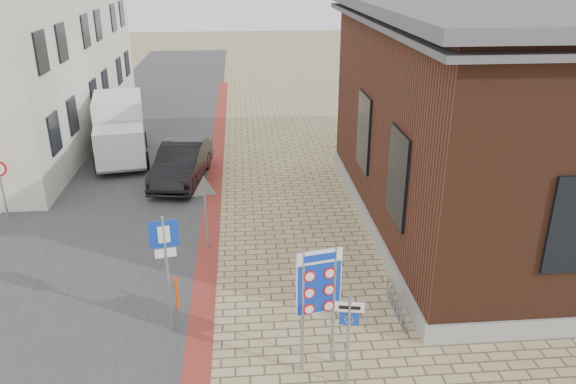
{
  "coord_description": "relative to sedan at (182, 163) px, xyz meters",
  "views": [
    {
      "loc": [
        -0.92,
        -8.86,
        7.86
      ],
      "look_at": [
        0.26,
        4.71,
        2.2
      ],
      "focal_mm": 35.0,
      "sensor_mm": 36.0,
      "label": 1
    }
  ],
  "objects": [
    {
      "name": "ground",
      "position": [
        3.2,
        -11.45,
        -0.73
      ],
      "size": [
        120.0,
        120.0,
        0.0
      ],
      "primitive_type": "plane",
      "color": "tan",
      "rests_on": "ground"
    },
    {
      "name": "road_strip",
      "position": [
        -2.3,
        3.55,
        -0.72
      ],
      "size": [
        7.0,
        60.0,
        0.02
      ],
      "primitive_type": "cube",
      "color": "#38383A",
      "rests_on": "ground"
    },
    {
      "name": "curb_strip",
      "position": [
        1.2,
        -1.45,
        -0.72
      ],
      "size": [
        0.6,
        40.0,
        0.02
      ],
      "primitive_type": "cube",
      "color": "maroon",
      "rests_on": "ground"
    },
    {
      "name": "brick_building",
      "position": [
        12.19,
        -4.45,
        2.75
      ],
      "size": [
        13.0,
        13.0,
        6.8
      ],
      "color": "gray",
      "rests_on": "ground"
    },
    {
      "name": "townhouse_mid",
      "position": [
        -7.79,
        6.55,
        3.83
      ],
      "size": [
        7.4,
        6.4,
        9.1
      ],
      "color": "white",
      "rests_on": "ground"
    },
    {
      "name": "townhouse_far",
      "position": [
        -7.79,
        12.55,
        3.43
      ],
      "size": [
        7.4,
        6.4,
        8.3
      ],
      "color": "white",
      "rests_on": "ground"
    },
    {
      "name": "bike_rack",
      "position": [
        5.85,
        -9.25,
        -0.47
      ],
      "size": [
        0.08,
        1.8,
        0.6
      ],
      "color": "slate",
      "rests_on": "ground"
    },
    {
      "name": "sedan",
      "position": [
        0.0,
        0.0,
        0.0
      ],
      "size": [
        2.2,
        4.64,
        1.47
      ],
      "primitive_type": "imported",
      "rotation": [
        0.0,
        0.0,
        -0.15
      ],
      "color": "black",
      "rests_on": "ground"
    },
    {
      "name": "box_truck",
      "position": [
        -2.77,
        2.88,
        0.58
      ],
      "size": [
        2.73,
        5.12,
        2.54
      ],
      "rotation": [
        0.0,
        0.0,
        0.17
      ],
      "color": "slate",
      "rests_on": "ground"
    },
    {
      "name": "border_sign",
      "position": [
        3.7,
        -10.95,
        1.22
      ],
      "size": [
        0.92,
        0.24,
        2.73
      ],
      "rotation": [
        0.0,
        0.0,
        0.21
      ],
      "color": "gray",
      "rests_on": "ground"
    },
    {
      "name": "essen_sign",
      "position": [
        4.2,
        -11.58,
        0.61
      ],
      "size": [
        0.56,
        0.15,
        2.07
      ],
      "rotation": [
        0.0,
        0.0,
        -0.19
      ],
      "color": "gray",
      "rests_on": "ground"
    },
    {
      "name": "parking_sign",
      "position": [
        0.57,
        -9.45,
        1.24
      ],
      "size": [
        0.63,
        0.16,
        2.86
      ],
      "rotation": [
        0.0,
        0.0,
        0.19
      ],
      "color": "gray",
      "rests_on": "ground"
    },
    {
      "name": "yield_sign",
      "position": [
        1.2,
        -5.57,
        0.97
      ],
      "size": [
        0.8,
        0.18,
        2.25
      ],
      "rotation": [
        0.0,
        0.0,
        0.15
      ],
      "color": "gray",
      "rests_on": "ground"
    },
    {
      "name": "speed_sign",
      "position": [
        -5.19,
        -3.45,
        0.71
      ],
      "size": [
        0.5,
        0.16,
        2.18
      ],
      "rotation": [
        0.0,
        0.0,
        0.26
      ],
      "color": "gray",
      "rests_on": "ground"
    },
    {
      "name": "bollard",
      "position": [
        0.62,
        -8.65,
        -0.29
      ],
      "size": [
        0.1,
        0.1,
        0.89
      ],
      "primitive_type": "cylinder",
      "rotation": [
        0.0,
        0.0,
        0.32
      ],
      "color": "#E1440B",
      "rests_on": "ground"
    }
  ]
}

